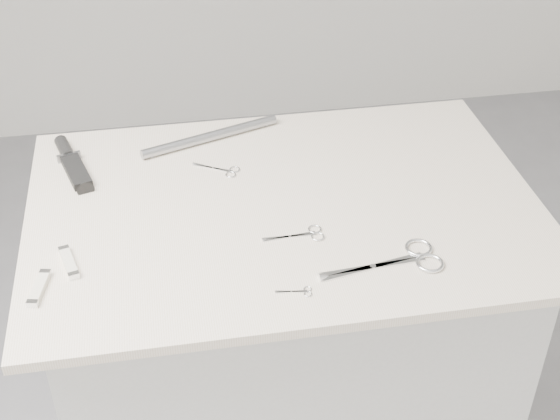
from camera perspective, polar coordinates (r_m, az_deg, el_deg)
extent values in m
cube|color=silver|center=(1.84, 0.26, -11.46)|extent=(0.90, 0.60, 0.90)
cube|color=beige|center=(1.54, 0.31, 0.22)|extent=(1.00, 0.70, 0.02)
cube|color=silver|center=(1.38, 6.81, -4.16)|extent=(0.20, 0.06, 0.00)
cylinder|color=silver|center=(1.38, 6.81, -4.12)|extent=(0.01, 0.01, 0.01)
torus|color=silver|center=(1.43, 10.09, -2.73)|extent=(0.05, 0.05, 0.01)
torus|color=silver|center=(1.40, 10.91, -3.85)|extent=(0.05, 0.05, 0.01)
cube|color=silver|center=(1.44, 0.71, -1.96)|extent=(0.10, 0.02, 0.00)
cylinder|color=silver|center=(1.44, 0.71, -1.94)|extent=(0.01, 0.01, 0.00)
torus|color=silver|center=(1.46, 2.55, -1.41)|extent=(0.03, 0.03, 0.00)
torus|color=silver|center=(1.44, 2.78, -1.97)|extent=(0.03, 0.03, 0.00)
cube|color=silver|center=(1.64, -4.92, 3.07)|extent=(0.08, 0.06, 0.00)
cylinder|color=silver|center=(1.64, -4.92, 3.09)|extent=(0.00, 0.00, 0.00)
torus|color=silver|center=(1.63, -3.34, 2.98)|extent=(0.02, 0.02, 0.00)
torus|color=silver|center=(1.61, -3.63, 2.60)|extent=(0.02, 0.02, 0.00)
cube|color=silver|center=(1.33, 0.85, -6.01)|extent=(0.05, 0.02, 0.00)
cylinder|color=silver|center=(1.32, 0.85, -5.99)|extent=(0.00, 0.00, 0.00)
torus|color=silver|center=(1.33, 2.03, -5.80)|extent=(0.01, 0.01, 0.00)
torus|color=silver|center=(1.32, 2.06, -6.17)|extent=(0.01, 0.01, 0.00)
cube|color=black|center=(1.66, -14.68, 2.73)|extent=(0.07, 0.13, 0.01)
cube|color=gray|center=(1.72, -15.18, 3.76)|extent=(0.05, 0.02, 0.02)
cylinder|color=black|center=(1.75, -15.47, 4.32)|extent=(0.05, 0.08, 0.03)
cube|color=beige|center=(1.39, -17.21, -5.49)|extent=(0.03, 0.09, 0.01)
cube|color=silver|center=(1.42, -16.78, -4.45)|extent=(0.02, 0.01, 0.01)
cube|color=silver|center=(1.36, -17.65, -6.55)|extent=(0.02, 0.01, 0.01)
cube|color=beige|center=(1.43, -15.19, -3.71)|extent=(0.04, 0.09, 0.01)
cube|color=silver|center=(1.46, -15.52, -2.80)|extent=(0.02, 0.02, 0.01)
cube|color=silver|center=(1.40, -14.85, -4.65)|extent=(0.02, 0.02, 0.01)
cylinder|color=gray|center=(1.73, -5.11, 5.39)|extent=(0.31, 0.13, 0.02)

